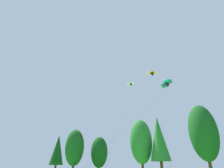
# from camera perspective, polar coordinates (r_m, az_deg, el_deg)

# --- Properties ---
(treeline_tree_a) EXTENTS (4.22, 4.22, 11.89)m
(treeline_tree_a) POSITION_cam_1_polar(r_m,az_deg,el_deg) (62.08, -16.90, -19.32)
(treeline_tree_a) COLOR #472D19
(treeline_tree_a) RESTS_ON ground_plane
(treeline_tree_b) EXTENTS (5.09, 5.09, 12.17)m
(treeline_tree_b) POSITION_cam_1_polar(r_m,az_deg,el_deg) (53.09, -11.78, -19.07)
(treeline_tree_b) COLOR #472D19
(treeline_tree_b) RESTS_ON ground_plane
(treeline_tree_c) EXTENTS (4.57, 4.57, 10.24)m
(treeline_tree_c) POSITION_cam_1_polar(r_m,az_deg,el_deg) (52.82, -4.05, -20.75)
(treeline_tree_c) COLOR #472D19
(treeline_tree_c) RESTS_ON ground_plane
(treeline_tree_d) EXTENTS (5.57, 5.57, 13.97)m
(treeline_tree_d) POSITION_cam_1_polar(r_m,az_deg,el_deg) (48.80, 9.19, -17.46)
(treeline_tree_d) COLOR #472D19
(treeline_tree_d) RESTS_ON ground_plane
(treeline_tree_e) EXTENTS (4.67, 4.67, 13.94)m
(treeline_tree_e) POSITION_cam_1_polar(r_m,az_deg,el_deg) (46.52, 14.60, -16.29)
(treeline_tree_e) COLOR #472D19
(treeline_tree_e) RESTS_ON ground_plane
(treeline_tree_f) EXTENTS (5.94, 5.94, 15.33)m
(treeline_tree_f) POSITION_cam_1_polar(r_m,az_deg,el_deg) (45.08, 26.94, -13.45)
(treeline_tree_f) COLOR #472D19
(treeline_tree_f) RESTS_ON ground_plane
(parafoil_kite_high_teal) EXTENTS (12.44, 17.36, 18.81)m
(parafoil_kite_high_teal) POSITION_cam_1_polar(r_m,az_deg,el_deg) (42.19, 17.04, 0.15)
(parafoil_kite_high_teal) COLOR teal
(parafoil_kite_mid_lime_white) EXTENTS (4.30, 21.39, 22.52)m
(parafoil_kite_mid_lime_white) POSITION_cam_1_polar(r_m,az_deg,el_deg) (50.63, 5.99, -0.06)
(parafoil_kite_mid_lime_white) COLOR #93D633
(parafoil_kite_far_orange) EXTENTS (5.96, 17.10, 24.46)m
(parafoil_kite_far_orange) POSITION_cam_1_polar(r_m,az_deg,el_deg) (49.86, 12.65, 3.27)
(parafoil_kite_far_orange) COLOR orange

